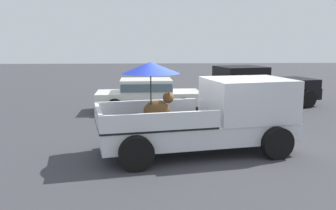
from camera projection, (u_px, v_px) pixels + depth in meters
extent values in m
plane|color=#38383D|center=(197.00, 152.00, 9.61)|extent=(80.00, 80.00, 0.00)
cylinder|color=black|center=(242.00, 125.00, 10.89)|extent=(0.84, 0.43, 0.80)
cylinder|color=black|center=(277.00, 143.00, 9.02)|extent=(0.84, 0.43, 0.80)
cylinder|color=black|center=(125.00, 132.00, 10.05)|extent=(0.84, 0.43, 0.80)
cylinder|color=black|center=(136.00, 153.00, 8.18)|extent=(0.84, 0.43, 0.80)
cube|color=silver|center=(197.00, 131.00, 9.51)|extent=(5.25, 2.71, 0.50)
cube|color=silver|center=(248.00, 99.00, 9.71)|extent=(2.41, 2.22, 1.08)
cube|color=#4C606B|center=(282.00, 90.00, 9.92)|extent=(0.38, 1.70, 0.64)
cube|color=black|center=(153.00, 123.00, 9.18)|extent=(3.10, 2.34, 0.06)
cube|color=silver|center=(146.00, 108.00, 10.02)|extent=(2.77, 0.63, 0.40)
cube|color=silver|center=(162.00, 122.00, 8.27)|extent=(2.77, 0.63, 0.40)
cube|color=silver|center=(98.00, 117.00, 8.82)|extent=(0.45, 1.83, 0.40)
ellipsoid|color=brown|center=(157.00, 111.00, 9.24)|extent=(0.73, 0.44, 0.52)
sphere|color=brown|center=(168.00, 98.00, 9.26)|extent=(0.33, 0.33, 0.28)
cone|color=brown|center=(167.00, 92.00, 9.31)|extent=(0.11, 0.11, 0.12)
cone|color=brown|center=(169.00, 93.00, 9.16)|extent=(0.11, 0.11, 0.12)
cylinder|color=black|center=(151.00, 97.00, 9.07)|extent=(0.04, 0.04, 1.25)
cone|color=#1E33B7|center=(151.00, 68.00, 8.94)|extent=(1.68, 1.68, 0.28)
cylinder|color=black|center=(242.00, 103.00, 15.12)|extent=(0.80, 0.44, 0.76)
cylinder|color=black|center=(222.00, 96.00, 16.91)|extent=(0.80, 0.44, 0.76)
cylinder|color=black|center=(308.00, 99.00, 16.05)|extent=(0.80, 0.44, 0.76)
cylinder|color=black|center=(282.00, 93.00, 17.84)|extent=(0.80, 0.44, 0.76)
cube|color=black|center=(264.00, 94.00, 16.45)|extent=(5.09, 2.91, 0.50)
cube|color=black|center=(240.00, 78.00, 15.97)|extent=(2.28, 2.21, 1.00)
cube|color=black|center=(284.00, 83.00, 16.67)|extent=(3.05, 2.40, 0.40)
cylinder|color=black|center=(178.00, 99.00, 16.31)|extent=(0.67, 0.24, 0.66)
cylinder|color=black|center=(183.00, 106.00, 14.59)|extent=(0.67, 0.24, 0.66)
cylinder|color=black|center=(117.00, 100.00, 16.09)|extent=(0.67, 0.24, 0.66)
cylinder|color=black|center=(115.00, 107.00, 14.36)|extent=(0.67, 0.24, 0.66)
cube|color=silver|center=(149.00, 98.00, 15.30)|extent=(4.35, 1.88, 0.52)
cube|color=silver|center=(146.00, 86.00, 15.21)|extent=(2.14, 1.66, 0.56)
cube|color=#4C606B|center=(146.00, 86.00, 15.21)|extent=(2.09, 1.74, 0.32)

